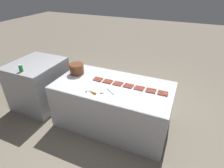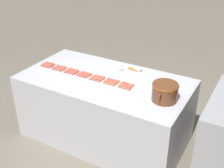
{
  "view_description": "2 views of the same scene",
  "coord_description": "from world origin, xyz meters",
  "px_view_note": "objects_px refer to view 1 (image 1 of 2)",
  "views": [
    {
      "loc": [
        -2.39,
        -1.01,
        2.37
      ],
      "look_at": [
        -0.1,
        -0.03,
        0.9
      ],
      "focal_mm": 28.98,
      "sensor_mm": 36.0,
      "label": 1
    },
    {
      "loc": [
        2.55,
        1.55,
        2.37
      ],
      "look_at": [
        0.09,
        0.15,
        0.84
      ],
      "focal_mm": 46.4,
      "sensor_mm": 36.0,
      "label": 2
    }
  ],
  "objects_px": {
    "hot_dog_18": "(118,83)",
    "hot_dog_19": "(108,81)",
    "hot_dog_9": "(139,88)",
    "hot_dog_14": "(163,92)",
    "hot_dog_13": "(98,80)",
    "hot_dog_16": "(139,87)",
    "hot_dog_6": "(97,80)",
    "bean_pot": "(77,68)",
    "hot_dog_22": "(152,89)",
    "back_cabinet": "(39,84)",
    "serving_spoon": "(105,92)",
    "carrot": "(91,92)",
    "hot_dog_23": "(141,87)",
    "hot_dog_26": "(109,80)",
    "hot_dog_4": "(117,85)",
    "hot_dog_1": "(150,92)",
    "hot_dog_17": "(129,85)",
    "hot_dog_10": "(128,86)",
    "hot_dog_12": "(107,82)",
    "hot_dog_5": "(106,83)",
    "hot_dog_3": "(127,87)",
    "hot_dog_24": "(130,84)",
    "hot_dog_11": "(117,84)",
    "soda_can": "(21,68)",
    "hot_dog_0": "(162,95)",
    "hot_dog_15": "(151,90)",
    "hot_dog_25": "(119,82)",
    "hot_dog_7": "(163,94)",
    "hot_dog_2": "(138,90)",
    "hot_dog_20": "(98,79)"
  },
  "relations": [
    {
      "from": "hot_dog_11",
      "to": "hot_dog_26",
      "type": "xyz_separation_m",
      "value": [
        0.07,
        0.18,
        0.0
      ]
    },
    {
      "from": "hot_dog_3",
      "to": "hot_dog_12",
      "type": "bearing_deg",
      "value": 84.74
    },
    {
      "from": "hot_dog_7",
      "to": "hot_dog_11",
      "type": "distance_m",
      "value": 0.75
    },
    {
      "from": "hot_dog_2",
      "to": "hot_dog_15",
      "type": "height_order",
      "value": "same"
    },
    {
      "from": "hot_dog_12",
      "to": "hot_dog_17",
      "type": "xyz_separation_m",
      "value": [
        0.04,
        -0.38,
        0.0
      ]
    },
    {
      "from": "soda_can",
      "to": "hot_dog_22",
      "type": "bearing_deg",
      "value": -76.95
    },
    {
      "from": "hot_dog_0",
      "to": "hot_dog_24",
      "type": "relative_size",
      "value": 1.0
    },
    {
      "from": "hot_dog_10",
      "to": "hot_dog_22",
      "type": "xyz_separation_m",
      "value": [
        0.07,
        -0.38,
        0.0
      ]
    },
    {
      "from": "serving_spoon",
      "to": "carrot",
      "type": "distance_m",
      "value": 0.21
    },
    {
      "from": "hot_dog_18",
      "to": "hot_dog_20",
      "type": "distance_m",
      "value": 0.38
    },
    {
      "from": "hot_dog_23",
      "to": "hot_dog_26",
      "type": "xyz_separation_m",
      "value": [
        -0.0,
        0.56,
        0.0
      ]
    },
    {
      "from": "hot_dog_26",
      "to": "hot_dog_0",
      "type": "bearing_deg",
      "value": -96.5
    },
    {
      "from": "hot_dog_18",
      "to": "serving_spoon",
      "type": "relative_size",
      "value": 0.66
    },
    {
      "from": "hot_dog_1",
      "to": "hot_dog_17",
      "type": "relative_size",
      "value": 1.0
    },
    {
      "from": "back_cabinet",
      "to": "hot_dog_9",
      "type": "bearing_deg",
      "value": -88.22
    },
    {
      "from": "hot_dog_17",
      "to": "hot_dog_19",
      "type": "bearing_deg",
      "value": 90.23
    },
    {
      "from": "hot_dog_10",
      "to": "hot_dog_4",
      "type": "bearing_deg",
      "value": 101.82
    },
    {
      "from": "carrot",
      "to": "hot_dog_22",
      "type": "bearing_deg",
      "value": -61.3
    },
    {
      "from": "hot_dog_10",
      "to": "hot_dog_12",
      "type": "distance_m",
      "value": 0.37
    },
    {
      "from": "hot_dog_23",
      "to": "hot_dog_13",
      "type": "bearing_deg",
      "value": 95.36
    },
    {
      "from": "hot_dog_2",
      "to": "hot_dog_22",
      "type": "xyz_separation_m",
      "value": [
        0.11,
        -0.19,
        0.0
      ]
    },
    {
      "from": "hot_dog_4",
      "to": "hot_dog_24",
      "type": "distance_m",
      "value": 0.22
    },
    {
      "from": "hot_dog_9",
      "to": "hot_dog_18",
      "type": "distance_m",
      "value": 0.36
    },
    {
      "from": "hot_dog_16",
      "to": "hot_dog_3",
      "type": "bearing_deg",
      "value": 110.85
    },
    {
      "from": "hot_dog_26",
      "to": "soda_can",
      "type": "xyz_separation_m",
      "value": [
        -0.51,
        1.45,
        0.17
      ]
    },
    {
      "from": "hot_dog_5",
      "to": "hot_dog_11",
      "type": "height_order",
      "value": "same"
    },
    {
      "from": "hot_dog_5",
      "to": "hot_dog_22",
      "type": "xyz_separation_m",
      "value": [
        0.11,
        -0.74,
        0.0
      ]
    },
    {
      "from": "hot_dog_2",
      "to": "hot_dog_12",
      "type": "distance_m",
      "value": 0.56
    },
    {
      "from": "hot_dog_13",
      "to": "serving_spoon",
      "type": "height_order",
      "value": "hot_dog_13"
    },
    {
      "from": "hot_dog_7",
      "to": "hot_dog_14",
      "type": "relative_size",
      "value": 1.0
    },
    {
      "from": "hot_dog_12",
      "to": "hot_dog_14",
      "type": "relative_size",
      "value": 1.0
    },
    {
      "from": "hot_dog_22",
      "to": "back_cabinet",
      "type": "bearing_deg",
      "value": 93.39
    },
    {
      "from": "hot_dog_15",
      "to": "hot_dog_25",
      "type": "bearing_deg",
      "value": 86.13
    },
    {
      "from": "hot_dog_15",
      "to": "carrot",
      "type": "height_order",
      "value": "carrot"
    },
    {
      "from": "serving_spoon",
      "to": "hot_dog_12",
      "type": "bearing_deg",
      "value": 17.79
    },
    {
      "from": "hot_dog_10",
      "to": "hot_dog_23",
      "type": "height_order",
      "value": "same"
    },
    {
      "from": "hot_dog_26",
      "to": "hot_dog_4",
      "type": "bearing_deg",
      "value": -119.95
    },
    {
      "from": "hot_dog_11",
      "to": "hot_dog_5",
      "type": "bearing_deg",
      "value": 101.86
    },
    {
      "from": "hot_dog_18",
      "to": "hot_dog_19",
      "type": "relative_size",
      "value": 1.0
    },
    {
      "from": "hot_dog_6",
      "to": "bean_pot",
      "type": "bearing_deg",
      "value": 76.44
    },
    {
      "from": "hot_dog_9",
      "to": "hot_dog_14",
      "type": "distance_m",
      "value": 0.38
    },
    {
      "from": "hot_dog_5",
      "to": "hot_dog_12",
      "type": "distance_m",
      "value": 0.04
    },
    {
      "from": "hot_dog_5",
      "to": "hot_dog_14",
      "type": "xyz_separation_m",
      "value": [
        0.07,
        -0.93,
        0.0
      ]
    },
    {
      "from": "hot_dog_4",
      "to": "bean_pot",
      "type": "relative_size",
      "value": 0.48
    },
    {
      "from": "hot_dog_14",
      "to": "hot_dog_20",
      "type": "xyz_separation_m",
      "value": [
        -0.0,
        1.11,
        0.0
      ]
    },
    {
      "from": "hot_dog_19",
      "to": "hot_dog_22",
      "type": "relative_size",
      "value": 1.0
    },
    {
      "from": "hot_dog_13",
      "to": "hot_dog_16",
      "type": "distance_m",
      "value": 0.74
    },
    {
      "from": "hot_dog_15",
      "to": "back_cabinet",
      "type": "bearing_deg",
      "value": 92.4
    },
    {
      "from": "hot_dog_9",
      "to": "hot_dog_15",
      "type": "xyz_separation_m",
      "value": [
        0.03,
        -0.19,
        0.0
      ]
    },
    {
      "from": "hot_dog_13",
      "to": "hot_dog_14",
      "type": "relative_size",
      "value": 1.0
    }
  ]
}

